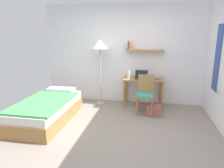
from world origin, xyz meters
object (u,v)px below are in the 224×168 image
at_px(laptop, 141,76).
at_px(desk, 143,84).
at_px(standing_lamp, 100,48).
at_px(book_stack, 156,78).
at_px(desk_chair, 146,93).
at_px(handbag, 154,110).
at_px(bed, 48,110).
at_px(water_bottle, 129,75).

bearing_deg(laptop, desk, -4.41).
distance_m(standing_lamp, book_stack, 1.61).
bearing_deg(desk_chair, handbag, -37.84).
distance_m(laptop, book_stack, 0.37).
relative_size(desk_chair, standing_lamp, 0.54).
bearing_deg(bed, water_bottle, 37.97).
height_order(bed, laptop, laptop).
relative_size(bed, book_stack, 7.32).
height_order(standing_lamp, laptop, standing_lamp).
distance_m(desk, laptop, 0.20).
bearing_deg(standing_lamp, laptop, 1.15).
height_order(desk_chair, water_bottle, water_bottle).
height_order(desk, standing_lamp, standing_lamp).
relative_size(desk_chair, handbag, 2.04).
bearing_deg(water_bottle, standing_lamp, 176.62).
distance_m(standing_lamp, laptop, 1.28).
relative_size(bed, desk, 1.86).
distance_m(desk_chair, water_bottle, 0.71).
bearing_deg(book_stack, laptop, -175.74).
bearing_deg(standing_lamp, book_stack, 1.95).
xyz_separation_m(bed, book_stack, (2.28, 1.34, 0.51)).
bearing_deg(handbag, book_stack, 86.97).
distance_m(standing_lamp, water_bottle, 1.00).
bearing_deg(standing_lamp, desk, 0.89).
bearing_deg(water_bottle, desk_chair, -44.38).
xyz_separation_m(bed, desk_chair, (2.04, 0.81, 0.25)).
height_order(bed, standing_lamp, standing_lamp).
distance_m(standing_lamp, handbag, 2.04).
bearing_deg(handbag, standing_lamp, 155.56).
xyz_separation_m(desk_chair, water_bottle, (-0.44, 0.43, 0.34)).
height_order(bed, desk_chair, desk_chair).
height_order(bed, handbag, bed).
bearing_deg(desk_chair, standing_lamp, 158.18).
height_order(desk, handbag, desk).
xyz_separation_m(bed, laptop, (1.91, 1.31, 0.54)).
bearing_deg(laptop, book_stack, 4.26).
bearing_deg(water_bottle, handbag, -42.48).
bearing_deg(bed, desk_chair, 21.70).
height_order(standing_lamp, water_bottle, standing_lamp).
height_order(book_stack, handbag, book_stack).
bearing_deg(laptop, handbag, -63.28).
height_order(standing_lamp, book_stack, standing_lamp).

